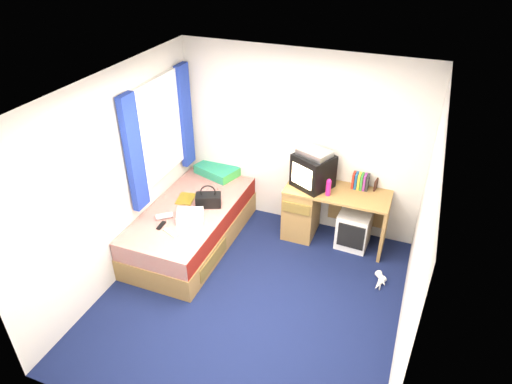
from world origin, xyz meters
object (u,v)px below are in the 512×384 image
at_px(handbag, 208,200).
at_px(towel, 190,216).
at_px(desk, 315,209).
at_px(aerosol_can, 329,182).
at_px(water_bottle, 164,216).
at_px(crt_tv, 313,171).
at_px(vcr, 315,153).
at_px(remote_control, 161,225).
at_px(storage_cube, 354,229).
at_px(colour_swatch_fan, 170,233).
at_px(bed, 192,225).
at_px(picture_frame, 376,185).
at_px(magazine, 186,199).
at_px(white_heels, 380,281).
at_px(pink_water_bottle, 328,188).
at_px(pillow, 217,170).

height_order(handbag, towel, handbag).
height_order(desk, aerosol_can, aerosol_can).
bearing_deg(water_bottle, crt_tv, 34.52).
relative_size(vcr, remote_control, 2.42).
xyz_separation_m(storage_cube, colour_swatch_fan, (-1.92, -1.27, 0.30)).
bearing_deg(bed, picture_frame, 23.77).
xyz_separation_m(desk, handbag, (-1.24, -0.61, 0.22)).
relative_size(colour_swatch_fan, remote_control, 1.38).
bearing_deg(magazine, storage_cube, 14.90).
distance_m(water_bottle, white_heels, 2.69).
bearing_deg(picture_frame, towel, -141.90).
xyz_separation_m(crt_tv, remote_control, (-1.50, -1.21, -0.42)).
xyz_separation_m(storage_cube, handbag, (-1.77, -0.58, 0.38)).
xyz_separation_m(handbag, magazine, (-0.34, 0.02, -0.08)).
bearing_deg(remote_control, towel, 39.09).
height_order(desk, crt_tv, crt_tv).
bearing_deg(vcr, white_heels, -9.29).
bearing_deg(desk, handbag, -153.94).
relative_size(crt_tv, pink_water_bottle, 2.85).
height_order(crt_tv, white_heels, crt_tv).
distance_m(picture_frame, handbag, 2.11).
bearing_deg(colour_swatch_fan, handbag, 77.45).
bearing_deg(picture_frame, pink_water_bottle, -138.72).
height_order(towel, colour_swatch_fan, towel).
relative_size(bed, pink_water_bottle, 10.05).
bearing_deg(crt_tv, towel, -114.43).
height_order(water_bottle, white_heels, water_bottle).
relative_size(crt_tv, handbag, 1.57).
bearing_deg(storage_cube, pink_water_bottle, -158.35).
bearing_deg(picture_frame, storage_cube, -118.72).
relative_size(aerosol_can, handbag, 0.46).
relative_size(bed, picture_frame, 14.29).
bearing_deg(vcr, pink_water_bottle, -9.01).
bearing_deg(storage_cube, vcr, -179.69).
bearing_deg(desk, aerosol_can, 12.70).
height_order(bed, white_heels, bed).
xyz_separation_m(water_bottle, remote_control, (0.05, -0.15, -0.03)).
relative_size(pink_water_bottle, water_bottle, 1.00).
distance_m(pink_water_bottle, aerosol_can, 0.18).
xyz_separation_m(aerosol_can, water_bottle, (-1.76, -1.10, -0.26)).
relative_size(desk, handbag, 3.59).
relative_size(vcr, handbag, 1.07).
relative_size(water_bottle, white_heels, 0.62).
relative_size(pillow, water_bottle, 2.87).
bearing_deg(crt_tv, white_heels, -4.28).
relative_size(pink_water_bottle, white_heels, 0.62).
bearing_deg(pillow, colour_swatch_fan, -86.30).
bearing_deg(picture_frame, desk, -156.11).
bearing_deg(desk, colour_swatch_fan, -137.02).
height_order(storage_cube, handbag, handbag).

